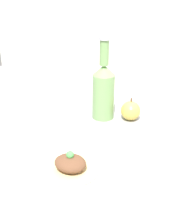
% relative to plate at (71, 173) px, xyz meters
% --- Properties ---
extents(ground_plane, '(1.80, 1.10, 0.04)m').
position_rel_plate_xyz_m(ground_plane, '(0.02, 0.15, -0.03)').
color(ground_plane, gray).
extents(plate, '(0.26, 0.26, 0.02)m').
position_rel_plate_xyz_m(plate, '(0.00, 0.00, 0.00)').
color(plate, white).
rests_on(plate, ground_plane).
extents(plated_food, '(0.15, 0.15, 0.06)m').
position_rel_plate_xyz_m(plated_food, '(0.00, 0.00, 0.02)').
color(plated_food, '#D6BC7F').
rests_on(plated_food, plate).
extents(cider_bottle, '(0.08, 0.08, 0.29)m').
position_rel_plate_xyz_m(cider_bottle, '(-0.09, 0.36, 0.10)').
color(cider_bottle, '#729E5B').
rests_on(cider_bottle, ground_plane).
extents(apple, '(0.07, 0.07, 0.08)m').
position_rel_plate_xyz_m(apple, '(0.01, 0.39, 0.02)').
color(apple, gold).
rests_on(apple, ground_plane).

